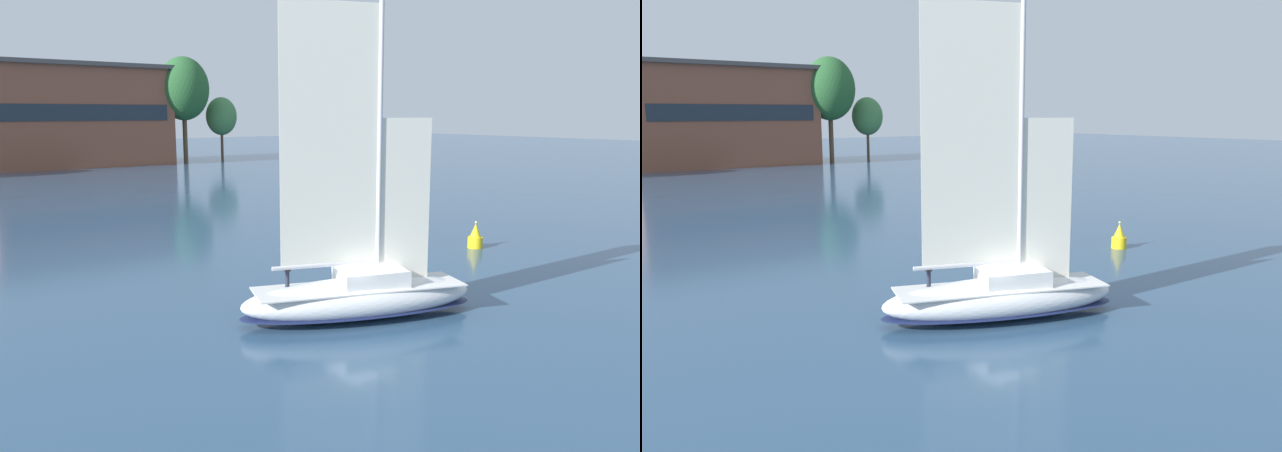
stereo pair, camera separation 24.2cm
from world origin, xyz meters
TOP-DOWN VIEW (x-y plane):
  - ground_plane at (0.00, 0.00)m, footprint 400.00×400.00m
  - waterfront_building at (14.26, 95.04)m, footprint 31.59×17.66m
  - tree_shore_left at (40.38, 89.75)m, footprint 5.99×5.99m
  - tree_shore_center at (32.11, 88.63)m, footprint 9.47×9.47m
  - sailboat_main at (0.02, -0.01)m, footprint 11.43×6.59m
  - channel_buoy at (16.18, 6.72)m, footprint 1.03×1.03m

SIDE VIEW (x-z plane):
  - ground_plane at x=0.00m, z-range 0.00..0.00m
  - channel_buoy at x=16.18m, z-range -0.20..1.68m
  - sailboat_main at x=0.02m, z-range -6.40..8.76m
  - tree_shore_left at x=40.38m, z-range 2.47..14.80m
  - waterfront_building at x=14.26m, z-range 0.04..17.73m
  - tree_shore_center at x=32.11m, z-range 3.90..23.40m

